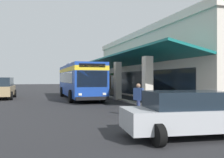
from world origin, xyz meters
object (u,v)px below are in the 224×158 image
Objects in this scene: transit_bus at (79,79)px; parked_suv_tan at (2,88)px; parked_sedan_silver at (190,114)px; pedestrian at (138,98)px; potted_palm at (110,88)px.

transit_bus is 7.17m from parked_suv_tan.
pedestrian reaches higher than parked_sedan_silver.
potted_palm is (-20.91, 3.88, -0.03)m from parked_sedan_silver.
transit_bus is 16.18m from parked_sedan_silver.
transit_bus reaches higher than parked_suv_tan.
parked_sedan_silver is 0.95× the size of parked_suv_tan.
transit_bus is 11.84m from pedestrian.
parked_suv_tan is at bearing -150.72° from pedestrian.
transit_bus is at bearing 74.64° from parked_suv_tan.
potted_palm is (-2.90, 11.43, -0.29)m from parked_suv_tan.
transit_bus is 2.32× the size of parked_suv_tan.
pedestrian is (13.66, 7.66, -0.11)m from parked_suv_tan.
parked_sedan_silver is at bearing 2.42° from transit_bus.
potted_palm is at bearing 104.23° from parked_suv_tan.
parked_sedan_silver is at bearing 22.73° from parked_suv_tan.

